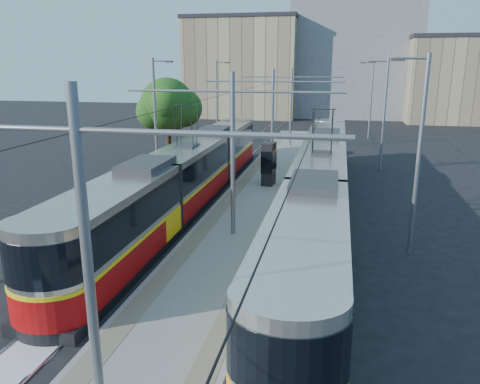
# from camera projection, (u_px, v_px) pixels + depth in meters

# --- Properties ---
(ground) EXTENTS (160.00, 160.00, 0.00)m
(ground) POSITION_uv_depth(u_px,v_px,m) (172.00, 338.00, 13.37)
(ground) COLOR black
(ground) RESTS_ON ground
(platform) EXTENTS (4.00, 50.00, 0.30)m
(platform) POSITION_uv_depth(u_px,v_px,m) (265.00, 187.00, 29.38)
(platform) COLOR gray
(platform) RESTS_ON ground
(tactile_strip_left) EXTENTS (0.70, 50.00, 0.01)m
(tactile_strip_left) POSITION_uv_depth(u_px,v_px,m) (242.00, 183.00, 29.62)
(tactile_strip_left) COLOR gray
(tactile_strip_left) RESTS_ON platform
(tactile_strip_right) EXTENTS (0.70, 50.00, 0.01)m
(tactile_strip_right) POSITION_uv_depth(u_px,v_px,m) (288.00, 186.00, 29.05)
(tactile_strip_right) COLOR gray
(tactile_strip_right) RESTS_ON platform
(rails) EXTENTS (8.71, 70.00, 0.03)m
(rails) POSITION_uv_depth(u_px,v_px,m) (265.00, 189.00, 29.41)
(rails) COLOR gray
(rails) RESTS_ON ground
(tram_left) EXTENTS (2.43, 27.79, 5.50)m
(tram_left) POSITION_uv_depth(u_px,v_px,m) (188.00, 175.00, 25.62)
(tram_left) COLOR black
(tram_left) RESTS_ON ground
(tram_right) EXTENTS (2.43, 31.72, 5.50)m
(tram_right) POSITION_uv_depth(u_px,v_px,m) (320.00, 183.00, 23.33)
(tram_right) COLOR black
(tram_right) RESTS_ON ground
(catenary) EXTENTS (9.20, 70.00, 7.00)m
(catenary) POSITION_uv_depth(u_px,v_px,m) (258.00, 122.00, 25.54)
(catenary) COLOR gray
(catenary) RESTS_ON platform
(street_lamps) EXTENTS (15.18, 38.22, 8.00)m
(street_lamps) POSITION_uv_depth(u_px,v_px,m) (275.00, 116.00, 32.09)
(street_lamps) COLOR gray
(street_lamps) RESTS_ON ground
(shelter) EXTENTS (0.84, 1.25, 2.63)m
(shelter) POSITION_uv_depth(u_px,v_px,m) (269.00, 163.00, 29.02)
(shelter) COLOR black
(shelter) RESTS_ON platform
(tree) EXTENTS (4.58, 4.24, 6.66)m
(tree) POSITION_uv_depth(u_px,v_px,m) (171.00, 106.00, 35.75)
(tree) COLOR #382314
(tree) RESTS_ON ground
(building_left) EXTENTS (16.32, 12.24, 14.29)m
(building_left) POSITION_uv_depth(u_px,v_px,m) (244.00, 68.00, 70.12)
(building_left) COLOR tan
(building_left) RESTS_ON ground
(building_centre) EXTENTS (18.36, 14.28, 17.03)m
(building_centre) POSITION_uv_depth(u_px,v_px,m) (354.00, 58.00, 70.35)
(building_centre) COLOR gray
(building_centre) RESTS_ON ground
(building_right) EXTENTS (14.28, 10.20, 11.33)m
(building_right) POSITION_uv_depth(u_px,v_px,m) (460.00, 79.00, 62.65)
(building_right) COLOR tan
(building_right) RESTS_ON ground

